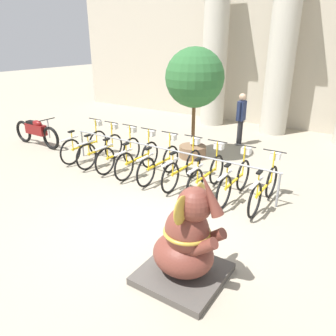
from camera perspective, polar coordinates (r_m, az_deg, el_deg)
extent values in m
plane|color=#9E937F|center=(6.27, -3.27, -9.49)|extent=(60.00, 60.00, 0.00)
cube|color=#BCB29E|center=(13.27, 20.53, 19.42)|extent=(20.00, 0.20, 6.00)
cylinder|color=#BCB7A8|center=(13.20, 8.11, 18.31)|extent=(0.93, 0.93, 5.00)
cylinder|color=#BCB7A8|center=(12.33, 19.02, 17.17)|extent=(0.93, 0.93, 5.00)
cylinder|color=gray|center=(9.87, -14.68, 4.11)|extent=(0.05, 0.05, 0.75)
cylinder|color=gray|center=(7.00, 18.62, -3.70)|extent=(0.05, 0.05, 0.75)
cylinder|color=gray|center=(7.95, -0.95, 3.43)|extent=(5.77, 0.04, 0.04)
torus|color=black|center=(9.94, -12.10, 4.37)|extent=(0.05, 0.72, 0.72)
torus|color=black|center=(9.28, -16.61, 2.69)|extent=(0.05, 0.72, 0.72)
cube|color=yellow|center=(9.59, -14.31, 3.84)|extent=(0.04, 0.94, 0.04)
cube|color=silver|center=(9.17, -16.86, 4.89)|extent=(0.06, 0.60, 0.03)
cylinder|color=yellow|center=(9.27, -16.32, 4.41)|extent=(0.03, 0.03, 0.53)
cube|color=black|center=(9.19, -16.51, 6.11)|extent=(0.08, 0.18, 0.04)
cylinder|color=yellow|center=(9.82, -12.42, 6.29)|extent=(0.03, 0.03, 0.71)
cylinder|color=black|center=(9.73, -12.59, 8.31)|extent=(0.48, 0.03, 0.03)
cube|color=silver|center=(9.83, -12.11, 7.64)|extent=(0.20, 0.16, 0.14)
torus|color=black|center=(9.49, -9.45, 3.73)|extent=(0.05, 0.72, 0.72)
torus|color=black|center=(8.80, -14.00, 1.92)|extent=(0.05, 0.72, 0.72)
cube|color=yellow|center=(9.12, -11.66, 3.16)|extent=(0.04, 0.94, 0.04)
cube|color=silver|center=(8.69, -14.22, 4.24)|extent=(0.06, 0.60, 0.03)
cylinder|color=yellow|center=(8.78, -13.68, 3.74)|extent=(0.03, 0.03, 0.53)
cube|color=black|center=(8.70, -13.85, 5.52)|extent=(0.08, 0.18, 0.04)
cylinder|color=yellow|center=(9.36, -9.74, 5.73)|extent=(0.03, 0.03, 0.71)
cylinder|color=black|center=(9.27, -9.88, 7.85)|extent=(0.48, 0.03, 0.03)
cube|color=silver|center=(9.37, -9.41, 7.15)|extent=(0.20, 0.16, 0.14)
torus|color=black|center=(9.09, -6.36, 3.09)|extent=(0.05, 0.72, 0.72)
torus|color=black|center=(8.37, -10.89, 1.15)|extent=(0.05, 0.72, 0.72)
cube|color=yellow|center=(8.71, -8.55, 2.47)|extent=(0.04, 0.94, 0.04)
cube|color=silver|center=(8.25, -11.07, 3.58)|extent=(0.06, 0.60, 0.03)
cylinder|color=yellow|center=(8.35, -10.54, 3.06)|extent=(0.03, 0.03, 0.53)
cube|color=black|center=(8.26, -10.68, 4.93)|extent=(0.08, 0.18, 0.04)
cylinder|color=yellow|center=(8.96, -6.62, 5.18)|extent=(0.03, 0.03, 0.71)
cylinder|color=black|center=(8.86, -6.72, 7.38)|extent=(0.48, 0.03, 0.03)
cube|color=silver|center=(8.97, -6.27, 6.65)|extent=(0.20, 0.16, 0.14)
torus|color=black|center=(8.69, -3.17, 2.31)|extent=(0.05, 0.72, 0.72)
torus|color=black|center=(7.94, -7.63, 0.21)|extent=(0.05, 0.72, 0.72)
cube|color=yellow|center=(8.29, -5.31, 1.63)|extent=(0.04, 0.94, 0.04)
cube|color=silver|center=(7.81, -7.77, 2.76)|extent=(0.06, 0.60, 0.03)
cylinder|color=yellow|center=(7.92, -7.26, 2.22)|extent=(0.03, 0.03, 0.53)
cube|color=black|center=(7.83, -7.35, 4.19)|extent=(0.08, 0.18, 0.04)
cylinder|color=yellow|center=(8.55, -3.38, 4.49)|extent=(0.03, 0.03, 0.71)
cylinder|color=black|center=(8.45, -3.43, 6.79)|extent=(0.48, 0.03, 0.03)
cube|color=silver|center=(8.57, -3.01, 6.03)|extent=(0.20, 0.16, 0.14)
torus|color=black|center=(8.36, 0.45, 1.53)|extent=(0.05, 0.72, 0.72)
torus|color=black|center=(7.57, -3.85, -0.75)|extent=(0.05, 0.72, 0.72)
cube|color=yellow|center=(7.94, -1.60, 0.78)|extent=(0.04, 0.94, 0.04)
cube|color=silver|center=(7.43, -3.92, 1.91)|extent=(0.06, 0.60, 0.03)
cylinder|color=yellow|center=(7.54, -3.44, 1.36)|extent=(0.03, 0.03, 0.53)
cube|color=black|center=(7.45, -3.49, 3.42)|extent=(0.08, 0.18, 0.04)
cylinder|color=yellow|center=(8.21, 0.31, 3.78)|extent=(0.03, 0.03, 0.71)
cylinder|color=black|center=(8.11, 0.31, 6.17)|extent=(0.48, 0.03, 0.03)
cube|color=silver|center=(8.23, 0.69, 5.39)|extent=(0.20, 0.16, 0.14)
torus|color=black|center=(8.08, 4.44, 0.73)|extent=(0.05, 0.72, 0.72)
torus|color=black|center=(7.25, 0.40, -1.73)|extent=(0.05, 0.72, 0.72)
cube|color=yellow|center=(7.64, 2.54, -0.09)|extent=(0.04, 0.94, 0.04)
cube|color=silver|center=(7.11, 0.41, 1.03)|extent=(0.06, 0.60, 0.03)
cylinder|color=yellow|center=(7.23, 0.84, 0.46)|extent=(0.03, 0.03, 0.53)
cube|color=black|center=(7.13, 0.86, 2.60)|extent=(0.08, 0.18, 0.04)
cylinder|color=yellow|center=(7.92, 4.37, 3.04)|extent=(0.03, 0.03, 0.71)
cylinder|color=black|center=(7.82, 4.44, 5.51)|extent=(0.48, 0.03, 0.03)
cube|color=silver|center=(7.94, 4.77, 4.71)|extent=(0.20, 0.16, 0.14)
torus|color=black|center=(7.78, 8.45, -0.31)|extent=(0.05, 0.72, 0.72)
torus|color=black|center=(6.92, 4.72, -3.01)|extent=(0.05, 0.72, 0.72)
cube|color=yellow|center=(7.32, 6.71, -1.22)|extent=(0.04, 0.94, 0.04)
cube|color=silver|center=(6.77, 4.81, -0.14)|extent=(0.06, 0.60, 0.03)
cylinder|color=yellow|center=(6.89, 5.19, -0.72)|extent=(0.03, 0.03, 0.53)
cube|color=black|center=(6.79, 5.27, 1.51)|extent=(0.08, 0.18, 0.04)
cylinder|color=yellow|center=(7.62, 8.46, 2.08)|extent=(0.03, 0.03, 0.71)
cylinder|color=black|center=(7.51, 8.61, 4.64)|extent=(0.48, 0.03, 0.03)
cube|color=silver|center=(7.63, 8.87, 3.81)|extent=(0.20, 0.16, 0.14)
torus|color=black|center=(7.58, 12.94, -1.25)|extent=(0.05, 0.72, 0.72)
torus|color=black|center=(6.69, 9.68, -4.18)|extent=(0.05, 0.72, 0.72)
cube|color=yellow|center=(7.11, 11.44, -2.26)|extent=(0.04, 0.94, 0.04)
cube|color=silver|center=(6.54, 9.88, -1.23)|extent=(0.06, 0.60, 0.03)
cylinder|color=yellow|center=(6.66, 10.18, -1.80)|extent=(0.03, 0.03, 0.53)
cube|color=black|center=(6.56, 10.34, 0.48)|extent=(0.08, 0.18, 0.04)
cylinder|color=yellow|center=(7.41, 13.05, 1.18)|extent=(0.03, 0.03, 0.71)
cylinder|color=black|center=(7.30, 13.29, 3.80)|extent=(0.48, 0.03, 0.03)
cube|color=silver|center=(7.43, 13.47, 2.96)|extent=(0.20, 0.16, 0.14)
torus|color=black|center=(7.40, 17.57, -2.32)|extent=(0.05, 0.72, 0.72)
torus|color=black|center=(6.49, 14.87, -5.50)|extent=(0.05, 0.72, 0.72)
cube|color=yellow|center=(6.92, 16.35, -3.43)|extent=(0.04, 0.94, 0.04)
cube|color=silver|center=(6.33, 15.19, -2.48)|extent=(0.06, 0.60, 0.03)
cylinder|color=yellow|center=(6.46, 15.39, -3.05)|extent=(0.03, 0.03, 0.53)
cube|color=black|center=(6.35, 15.64, -0.71)|extent=(0.08, 0.18, 0.04)
cylinder|color=yellow|center=(7.23, 17.79, 0.15)|extent=(0.03, 0.03, 0.71)
cylinder|color=black|center=(7.11, 18.11, 2.81)|extent=(0.48, 0.03, 0.03)
cube|color=silver|center=(7.25, 18.21, 1.98)|extent=(0.20, 0.16, 0.14)
cube|color=#4C4742|center=(5.01, 2.58, -17.90)|extent=(1.16, 1.16, 0.11)
ellipsoid|color=brown|center=(4.80, 2.65, -14.74)|extent=(0.89, 0.79, 0.58)
ellipsoid|color=brown|center=(4.55, 3.32, -10.96)|extent=(0.63, 0.58, 0.74)
sphere|color=brown|center=(4.28, 4.66, -6.33)|extent=(0.47, 0.47, 0.47)
ellipsoid|color=#B79333|center=(4.49, 5.43, -4.93)|extent=(0.08, 0.34, 0.40)
ellipsoid|color=#B79333|center=(4.13, 2.28, -7.41)|extent=(0.08, 0.34, 0.40)
cone|color=brown|center=(4.11, 7.32, -4.57)|extent=(0.40, 0.17, 0.59)
cylinder|color=brown|center=(4.58, 7.33, -12.05)|extent=(0.47, 0.16, 0.42)
cylinder|color=brown|center=(4.39, 5.75, -13.69)|extent=(0.47, 0.16, 0.42)
torus|color=#B79333|center=(4.55, 3.32, -10.96)|extent=(0.66, 0.66, 0.05)
torus|color=black|center=(10.77, -19.73, 4.93)|extent=(0.73, 0.09, 0.73)
torus|color=black|center=(11.88, -23.83, 5.84)|extent=(0.73, 0.09, 0.73)
cube|color=maroon|center=(11.27, -22.01, 6.28)|extent=(0.83, 0.22, 0.32)
ellipsoid|color=maroon|center=(11.15, -21.85, 7.21)|extent=(0.40, 0.20, 0.20)
cube|color=black|center=(11.37, -22.68, 7.36)|extent=(0.36, 0.18, 0.08)
cylinder|color=#99999E|center=(10.74, -20.08, 6.39)|extent=(0.04, 0.04, 0.56)
cylinder|color=black|center=(10.67, -20.29, 7.94)|extent=(0.03, 0.55, 0.03)
cylinder|color=#28282D|center=(10.93, 12.54, 6.16)|extent=(0.11, 0.11, 0.81)
cylinder|color=#28282D|center=(10.78, 12.21, 5.96)|extent=(0.11, 0.11, 0.81)
cube|color=#1E284C|center=(10.69, 12.68, 9.71)|extent=(0.20, 0.32, 0.61)
sphere|color=tan|center=(10.61, 12.87, 11.99)|extent=(0.22, 0.22, 0.22)
cylinder|color=#1E284C|center=(10.87, 13.09, 10.03)|extent=(0.07, 0.07, 0.55)
cylinder|color=#1E284C|center=(10.50, 12.29, 9.70)|extent=(0.07, 0.07, 0.55)
cylinder|color=brown|center=(9.55, 4.30, 2.88)|extent=(0.77, 0.77, 0.34)
cylinder|color=brown|center=(9.32, 4.44, 7.59)|extent=(0.10, 0.10, 1.28)
sphere|color=#2D6633|center=(9.09, 4.67, 15.41)|extent=(1.59, 1.59, 1.59)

